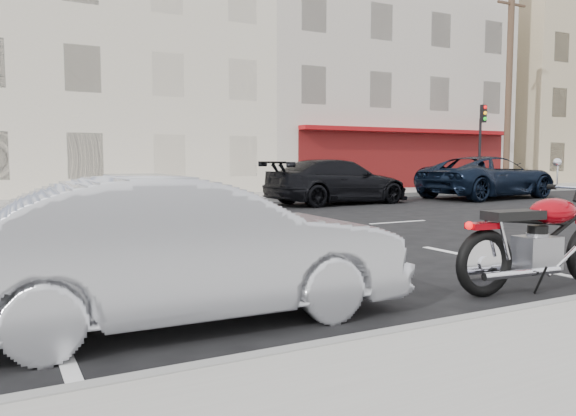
% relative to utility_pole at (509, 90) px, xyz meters
% --- Properties ---
extents(ground, '(120.00, 120.00, 0.00)m').
position_rel_utility_pole_xyz_m(ground, '(-15.50, -8.60, -4.74)').
color(ground, black).
rests_on(ground, ground).
extents(sidewalk_far, '(80.00, 3.40, 0.15)m').
position_rel_utility_pole_xyz_m(sidewalk_far, '(-20.50, 0.10, -4.66)').
color(sidewalk_far, gray).
rests_on(sidewalk_far, ground).
extents(curb_near, '(80.00, 0.12, 0.16)m').
position_rel_utility_pole_xyz_m(curb_near, '(-20.50, -15.60, -4.66)').
color(curb_near, gray).
rests_on(curb_near, ground).
extents(curb_far, '(80.00, 0.12, 0.16)m').
position_rel_utility_pole_xyz_m(curb_far, '(-20.50, -1.60, -4.66)').
color(curb_far, gray).
rests_on(curb_far, ground).
extents(bldg_cream, '(12.00, 12.00, 11.50)m').
position_rel_utility_pole_xyz_m(bldg_cream, '(-17.50, 7.70, 1.01)').
color(bldg_cream, beige).
rests_on(bldg_cream, ground).
extents(bldg_corner, '(14.00, 12.00, 12.50)m').
position_rel_utility_pole_xyz_m(bldg_corner, '(-4.50, 7.70, 1.51)').
color(bldg_corner, beige).
rests_on(bldg_corner, ground).
extents(bldg_far_east, '(12.00, 12.00, 11.00)m').
position_rel_utility_pole_xyz_m(bldg_far_east, '(10.50, 7.70, 0.76)').
color(bldg_far_east, tan).
rests_on(bldg_far_east, ground).
extents(utility_pole, '(1.80, 0.30, 9.00)m').
position_rel_utility_pole_xyz_m(utility_pole, '(0.00, 0.00, 0.00)').
color(utility_pole, '#422D1E').
rests_on(utility_pole, sidewalk_far).
extents(traffic_light, '(0.26, 0.30, 3.80)m').
position_rel_utility_pole_xyz_m(traffic_light, '(-2.00, -0.27, -2.18)').
color(traffic_light, black).
rests_on(traffic_light, sidewalk_far).
extents(fire_hydrant, '(0.20, 0.20, 0.72)m').
position_rel_utility_pole_xyz_m(fire_hydrant, '(-3.50, -0.10, -4.21)').
color(fire_hydrant, beige).
rests_on(fire_hydrant, sidewalk_far).
extents(sedan_silver, '(4.12, 1.54, 1.34)m').
position_rel_utility_pole_xyz_m(sedan_silver, '(-20.40, -14.12, -4.07)').
color(sedan_silver, '#AAACB2').
rests_on(sedan_silver, ground).
extents(suv_far, '(5.94, 3.16, 1.59)m').
position_rel_utility_pole_xyz_m(suv_far, '(-5.29, -3.75, -3.94)').
color(suv_far, black).
rests_on(suv_far, ground).
extents(car_far, '(5.20, 2.37, 1.47)m').
position_rel_utility_pole_xyz_m(car_far, '(-11.80, -3.37, -4.00)').
color(car_far, black).
rests_on(car_far, ground).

